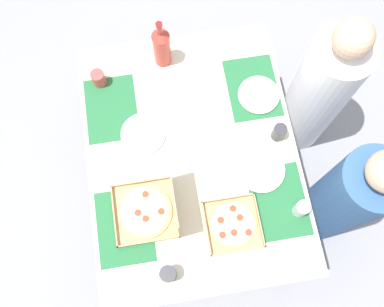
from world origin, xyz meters
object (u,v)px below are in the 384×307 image
object	(u,v)px
cup_clear_right	(301,209)
diner_left_seat	(318,94)
plate_far_right	(261,170)
pizza_box_edge_far	(233,225)
soda_bottle	(162,46)
cup_red	(99,78)
plate_near_left	(259,95)
pizza_box_corner_left	(151,209)
cup_spare	(168,274)
cup_clear_left	(279,132)
diner_right_seat	(345,198)
plate_far_left	(143,134)

from	to	relation	value
cup_clear_right	diner_left_seat	distance (m)	0.79
plate_far_right	diner_left_seat	bearing A→B (deg)	133.78
cup_clear_right	diner_left_seat	xyz separation A→B (m)	(-0.67, 0.33, -0.26)
pizza_box_edge_far	cup_clear_right	size ratio (longest dim) A/B	2.52
soda_bottle	cup_red	bearing A→B (deg)	-76.89
plate_near_left	cup_clear_right	size ratio (longest dim) A/B	2.12
pizza_box_corner_left	cup_spare	bearing A→B (deg)	6.71
cup_spare	cup_red	distance (m)	1.04
pizza_box_corner_left	cup_clear_left	size ratio (longest dim) A/B	3.40
pizza_box_corner_left	pizza_box_edge_far	world-z (taller)	pizza_box_corner_left
plate_near_left	diner_right_seat	world-z (taller)	diner_right_seat
cup_spare	plate_far_left	bearing A→B (deg)	-177.64
diner_right_seat	plate_near_left	bearing A→B (deg)	-145.13
plate_near_left	plate_far_left	world-z (taller)	same
pizza_box_corner_left	plate_far_right	xyz separation A→B (m)	(-0.11, 0.55, -0.04)
plate_near_left	cup_red	world-z (taller)	cup_red
diner_left_seat	cup_spare	bearing A→B (deg)	-48.72
diner_right_seat	cup_spare	bearing A→B (deg)	-75.75
cup_spare	pizza_box_corner_left	bearing A→B (deg)	-173.29
pizza_box_corner_left	cup_red	world-z (taller)	pizza_box_corner_left
plate_near_left	cup_clear_right	distance (m)	0.62
pizza_box_edge_far	cup_clear_right	xyz separation A→B (m)	(-0.02, 0.32, 0.04)
pizza_box_corner_left	cup_spare	distance (m)	0.30
diner_left_seat	pizza_box_corner_left	bearing A→B (deg)	-61.17
cup_spare	diner_right_seat	distance (m)	1.05
plate_far_left	diner_right_seat	bearing A→B (deg)	66.26
plate_far_right	soda_bottle	size ratio (longest dim) A/B	0.72
cup_clear_left	plate_far_left	bearing A→B (deg)	-99.78
cup_clear_left	cup_clear_right	world-z (taller)	cup_clear_right
cup_clear_left	cup_clear_right	xyz separation A→B (m)	(0.39, 0.02, 0.00)
cup_red	plate_far_right	bearing A→B (deg)	50.46
cup_red	diner_right_seat	bearing A→B (deg)	57.20
pizza_box_edge_far	diner_left_seat	distance (m)	0.97
plate_near_left	soda_bottle	distance (m)	0.55
plate_far_right	cup_spare	xyz separation A→B (m)	(0.41, -0.51, 0.05)
pizza_box_corner_left	soda_bottle	distance (m)	0.82
pizza_box_corner_left	plate_far_left	xyz separation A→B (m)	(-0.39, 0.01, -0.04)
pizza_box_edge_far	cup_spare	size ratio (longest dim) A/B	2.33
pizza_box_corner_left	cup_spare	xyz separation A→B (m)	(0.30, 0.04, 0.00)
cup_clear_right	diner_right_seat	bearing A→B (deg)	100.21
cup_spare	diner_right_seat	bearing A→B (deg)	104.25
cup_clear_left	diner_left_seat	xyz separation A→B (m)	(-0.28, 0.34, -0.25)
plate_far_right	soda_bottle	world-z (taller)	soda_bottle
plate_far_right	plate_far_left	xyz separation A→B (m)	(-0.28, -0.54, 0.00)
pizza_box_edge_far	soda_bottle	bearing A→B (deg)	-167.90
plate_far_left	diner_right_seat	distance (m)	1.12
cup_clear_left	diner_left_seat	bearing A→B (deg)	129.35
soda_bottle	plate_far_left	bearing A→B (deg)	-21.41
plate_far_right	cup_clear_right	bearing A→B (deg)	31.24
soda_bottle	cup_clear_left	bearing A→B (deg)	44.13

